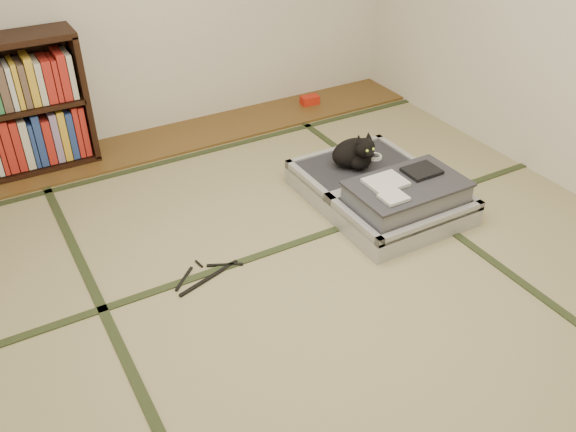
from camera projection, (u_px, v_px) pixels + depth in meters
floor at (313, 290)px, 3.20m from camera, size 4.50×4.50×0.00m
wood_strip at (175, 139)px, 4.63m from camera, size 4.00×0.50×0.02m
red_item at (310, 100)px, 5.13m from camera, size 0.16×0.10×0.07m
room_shell at (321, 6)px, 2.38m from camera, size 4.50×4.50×4.50m
tatami_borders at (268, 241)px, 3.55m from camera, size 4.00×4.50×0.01m
suitcase at (383, 192)px, 3.81m from camera, size 0.78×1.04×0.31m
cat at (356, 153)px, 3.93m from camera, size 0.35×0.35×0.28m
cable_coil at (374, 157)px, 4.08m from camera, size 0.11×0.11×0.03m
hanger at (207, 275)px, 3.29m from camera, size 0.41×0.24×0.01m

